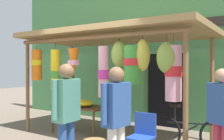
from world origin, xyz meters
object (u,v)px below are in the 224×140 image
Objects in this scene: display_table at (81,109)px; folding_chair at (143,133)px; flower_heap_on_table at (82,103)px; customer_foreground at (222,114)px; shopper_by_bananas at (66,110)px; parked_bicycle at (190,134)px; passerby_at_right at (116,115)px.

display_table is 1.67× the size of folding_chair.
flower_heap_on_table is 0.36× the size of customer_foreground.
folding_chair is 1.43m from shopper_by_bananas.
passerby_at_right is at bearing -100.24° from parked_bicycle.
shopper_by_bananas is (1.42, -1.99, 0.22)m from flower_heap_on_table.
passerby_at_right is (-0.36, -2.01, 0.62)m from parked_bicycle.
passerby_at_right reaches higher than flower_heap_on_table.
parked_bicycle is 1.04× the size of passerby_at_right.
shopper_by_bananas is at bearing -116.15° from parked_bicycle.
parked_bicycle is 1.38m from customer_foreground.
display_table is 3.53m from customer_foreground.
customer_foreground is at bearing 42.15° from passerby_at_right.
parked_bicycle is 1.05× the size of customer_foreground.
display_table is 0.85× the size of passerby_at_right.
flower_heap_on_table is 0.34× the size of shopper_by_bananas.
customer_foreground is at bearing -12.80° from display_table.
folding_chair is 0.50× the size of shopper_by_bananas.
customer_foreground is (1.26, 0.11, 0.45)m from folding_chair.
flower_heap_on_table reaches higher than display_table.
display_table is at bearing 157.81° from folding_chair.
passerby_at_right is (0.09, -0.95, 0.46)m from folding_chair.
parked_bicycle is at bearing 66.67° from folding_chair.
passerby_at_right is at bearing -137.85° from customer_foreground.
parked_bicycle is (2.52, 0.24, -0.42)m from flower_heap_on_table.
display_table is at bearing 126.59° from shopper_by_bananas.
passerby_at_right is at bearing -84.28° from folding_chair.
flower_heap_on_table is 2.24m from folding_chair.
customer_foreground is at bearing -49.95° from parked_bicycle.
shopper_by_bananas is 1.03× the size of passerby_at_right.
folding_chair reaches higher than display_table.
folding_chair is 1.16m from parked_bicycle.
flower_heap_on_table is 0.34× the size of parked_bicycle.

